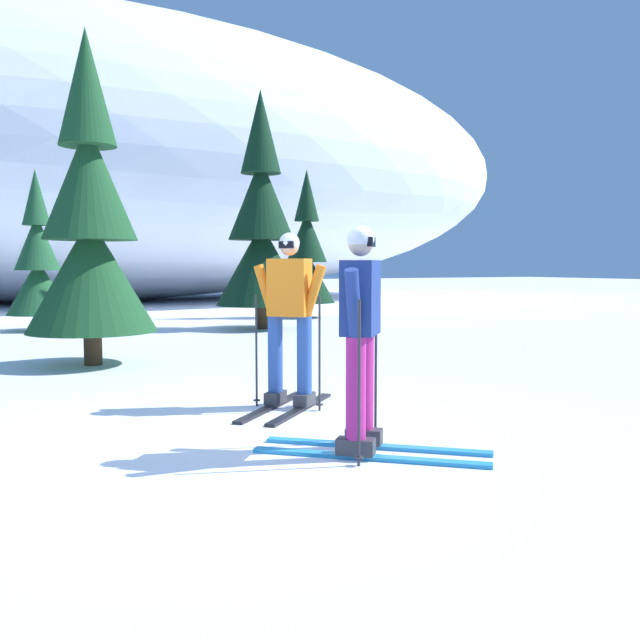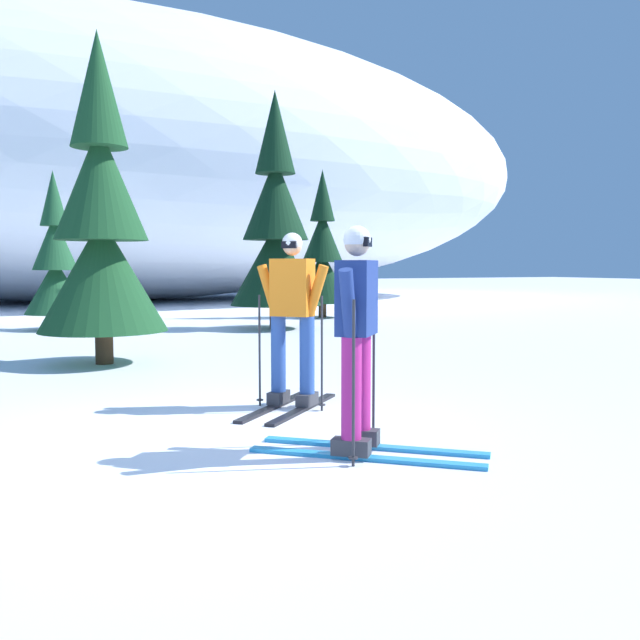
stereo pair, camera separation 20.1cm
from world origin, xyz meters
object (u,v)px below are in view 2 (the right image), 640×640
pine_tree_center_left (55,264)px  pine_tree_center_right (101,227)px  skier_navy_jacket (358,337)px  skier_orange_jacket (292,317)px  pine_tree_far_right (322,256)px  pine_tree_right (276,230)px

pine_tree_center_left → pine_tree_center_right: size_ratio=0.74×
skier_navy_jacket → skier_orange_jacket: bearing=83.4°
pine_tree_center_right → pine_tree_far_right: (6.65, 6.83, -0.30)m
skier_navy_jacket → pine_tree_far_right: (5.56, 12.64, 0.78)m
skier_orange_jacket → pine_tree_center_left: (-1.53, 9.99, 0.55)m
skier_navy_jacket → pine_tree_center_left: 11.88m
pine_tree_far_right → skier_navy_jacket: bearing=-113.8°
skier_orange_jacket → pine_tree_center_right: 4.34m
skier_navy_jacket → pine_tree_far_right: 13.83m
pine_tree_center_left → skier_orange_jacket: bearing=-81.3°
skier_orange_jacket → pine_tree_center_left: size_ratio=0.50×
skier_navy_jacket → pine_tree_right: 10.60m
skier_orange_jacket → pine_tree_center_right: bearing=108.0°
skier_orange_jacket → pine_tree_far_right: (5.35, 10.83, 0.76)m
pine_tree_center_right → pine_tree_right: size_ratio=0.90×
skier_orange_jacket → pine_tree_right: pine_tree_right is taller
pine_tree_center_left → skier_navy_jacket: bearing=-83.6°
pine_tree_far_right → pine_tree_right: bearing=-132.2°
skier_orange_jacket → pine_tree_center_right: (-1.30, 4.00, 1.06)m
pine_tree_center_left → pine_tree_far_right: pine_tree_far_right is taller
pine_tree_center_left → pine_tree_center_right: (0.23, -5.99, 0.51)m
skier_navy_jacket → pine_tree_right: bearing=72.3°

